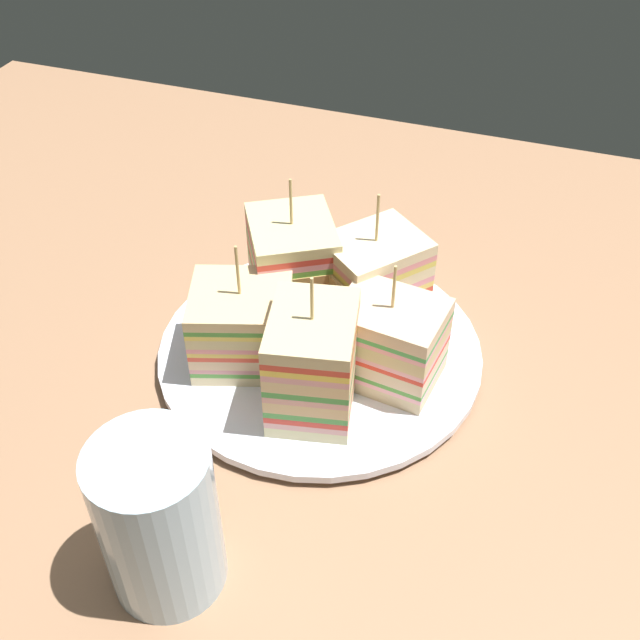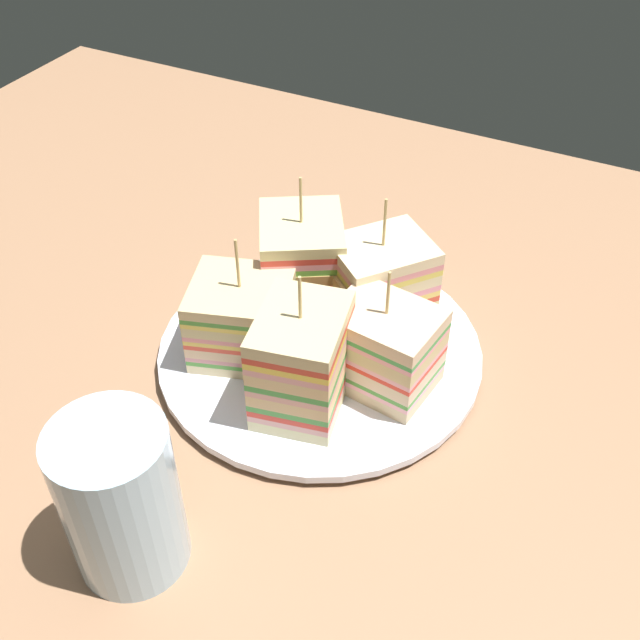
# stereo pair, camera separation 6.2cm
# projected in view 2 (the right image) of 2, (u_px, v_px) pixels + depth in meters

# --- Properties ---
(ground_plane) EXTENTS (1.26, 0.88, 0.02)m
(ground_plane) POSITION_uv_depth(u_px,v_px,m) (320.00, 365.00, 0.66)
(ground_plane) COLOR #996F50
(plate) EXTENTS (0.27, 0.27, 0.01)m
(plate) POSITION_uv_depth(u_px,v_px,m) (320.00, 351.00, 0.65)
(plate) COLOR white
(plate) RESTS_ON ground_plane
(sandwich_wedge_0) EXTENTS (0.10, 0.10, 0.13)m
(sandwich_wedge_0) POSITION_uv_depth(u_px,v_px,m) (302.00, 263.00, 0.66)
(sandwich_wedge_0) COLOR beige
(sandwich_wedge_0) RESTS_ON plate
(sandwich_wedge_1) EXTENTS (0.10, 0.09, 0.11)m
(sandwich_wedge_1) POSITION_uv_depth(u_px,v_px,m) (243.00, 319.00, 0.62)
(sandwich_wedge_1) COLOR beige
(sandwich_wedge_1) RESTS_ON plate
(sandwich_wedge_2) EXTENTS (0.08, 0.09, 0.12)m
(sandwich_wedge_2) POSITION_uv_depth(u_px,v_px,m) (302.00, 361.00, 0.57)
(sandwich_wedge_2) COLOR beige
(sandwich_wedge_2) RESTS_ON plate
(sandwich_wedge_3) EXTENTS (0.09, 0.07, 0.11)m
(sandwich_wedge_3) POSITION_uv_depth(u_px,v_px,m) (383.00, 348.00, 0.59)
(sandwich_wedge_3) COLOR #CFB589
(sandwich_wedge_3) RESTS_ON plate
(sandwich_wedge_4) EXTENTS (0.10, 0.10, 0.12)m
(sandwich_wedge_4) POSITION_uv_depth(u_px,v_px,m) (380.00, 283.00, 0.65)
(sandwich_wedge_4) COLOR beige
(sandwich_wedge_4) RESTS_ON plate
(spoon) EXTENTS (0.11, 0.11, 0.01)m
(spoon) POSITION_uv_depth(u_px,v_px,m) (322.00, 263.00, 0.75)
(spoon) COLOR silver
(spoon) RESTS_ON ground_plane
(drinking_glass) EXTENTS (0.07, 0.07, 0.12)m
(drinking_glass) POSITION_uv_depth(u_px,v_px,m) (123.00, 507.00, 0.48)
(drinking_glass) COLOR #A9CADF
(drinking_glass) RESTS_ON ground_plane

